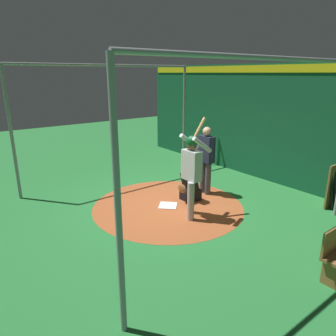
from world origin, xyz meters
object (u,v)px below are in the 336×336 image
home_plate (168,205)px  baseball_0 (118,195)px  umpire (206,157)px  catcher (189,187)px  batter (192,168)px

home_plate → baseball_0: size_ratio=5.68×
umpire → baseball_0: bearing=-30.6°
catcher → umpire: size_ratio=0.53×
catcher → home_plate: bearing=-3.5°
batter → baseball_0: size_ratio=29.02×
umpire → catcher: bearing=10.3°
home_plate → baseball_0: baseball_0 is taller
catcher → baseball_0: size_ratio=12.54×
home_plate → batter: (-0.08, 0.73, 1.10)m
baseball_0 → batter: bearing=110.8°
batter → catcher: (-0.56, -0.70, -0.75)m
catcher → baseball_0: (1.30, -1.27, -0.32)m
home_plate → umpire: bearing=-176.5°
batter → umpire: size_ratio=1.22×
catcher → baseball_0: 1.85m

